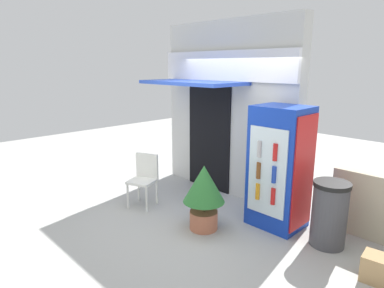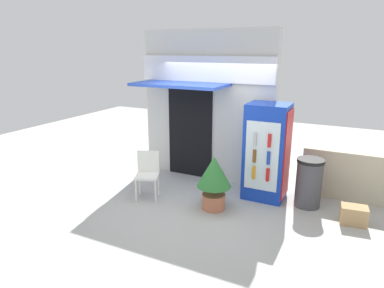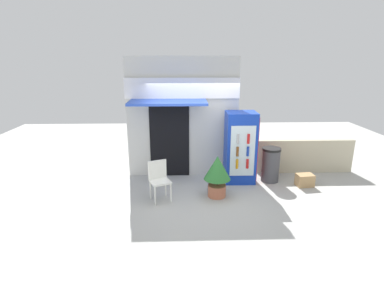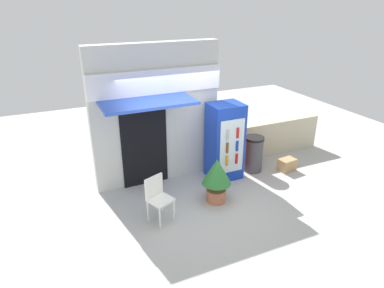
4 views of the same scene
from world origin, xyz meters
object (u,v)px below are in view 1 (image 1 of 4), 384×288
at_px(potted_plant_near_shop, 204,191).
at_px(trash_bin, 329,214).
at_px(drink_cooler, 280,168).
at_px(plastic_chair, 144,176).
at_px(cardboard_box, 382,270).

bearing_deg(potted_plant_near_shop, trash_bin, 30.07).
relative_size(drink_cooler, plastic_chair, 2.03).
bearing_deg(drink_cooler, plastic_chair, -153.77).
bearing_deg(drink_cooler, trash_bin, -2.35).
relative_size(plastic_chair, potted_plant_near_shop, 0.91).
bearing_deg(trash_bin, cardboard_box, -24.60).
bearing_deg(cardboard_box, drink_cooler, 166.12).
bearing_deg(plastic_chair, cardboard_box, 9.47).
relative_size(potted_plant_near_shop, trash_bin, 1.09).
distance_m(trash_bin, cardboard_box, 0.91).
bearing_deg(trash_bin, plastic_chair, -161.18).
relative_size(drink_cooler, cardboard_box, 4.45).
xyz_separation_m(drink_cooler, potted_plant_near_shop, (-0.69, -0.90, -0.31)).
height_order(drink_cooler, plastic_chair, drink_cooler).
xyz_separation_m(plastic_chair, trash_bin, (2.81, 0.96, -0.07)).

